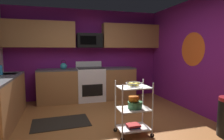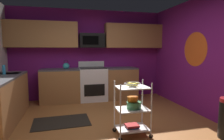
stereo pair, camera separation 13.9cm
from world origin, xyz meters
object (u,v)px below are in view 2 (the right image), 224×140
Objects in this scene: oven_range at (93,83)px; rolling_cart at (132,109)px; microwave at (92,41)px; fruit_bowl at (133,84)px; mixing_bowl_large at (134,105)px; kettle at (66,66)px; book_stack at (132,126)px; mixing_bowl_small at (133,99)px; dish_soap_bottle at (4,70)px.

rolling_cart is at bearing -82.22° from oven_range.
rolling_cart is at bearing -82.53° from microwave.
microwave is at bearing 97.47° from fruit_bowl.
fruit_bowl is at bearing -82.53° from microwave.
kettle reaches higher than mixing_bowl_large.
book_stack is (0.00, -0.00, -0.72)m from fruit_bowl.
kettle is at bearing 113.82° from book_stack.
oven_range is at bearing 97.78° from fruit_bowl.
mixing_bowl_small reaches higher than mixing_bowl_large.
kettle is at bearing -171.57° from microwave.
microwave is 2.73m from mixing_bowl_small.
kettle reaches higher than oven_range.
dish_soap_bottle is (-1.28, -0.90, 0.02)m from kettle.
fruit_bowl is at bearing -82.22° from oven_range.
dish_soap_bottle is (-2.02, -1.01, -0.68)m from microwave.
fruit_bowl is 0.36m from mixing_bowl_large.
book_stack is (0.33, -2.51, -1.54)m from microwave.
microwave is at bearing 97.47° from book_stack.
book_stack is (0.33, -2.41, -0.32)m from oven_range.
dish_soap_bottle is at bearing -155.76° from oven_range.
oven_range is at bearing 24.24° from dish_soap_bottle.
microwave reaches higher than oven_range.
oven_range reaches higher than fruit_bowl.
kettle is (-1.06, 2.41, 0.54)m from rolling_cart.
rolling_cart is 0.30m from book_stack.
book_stack is at bearing 180.00° from rolling_cart.
kettle reaches higher than book_stack.
mixing_bowl_large is (0.36, -2.41, 0.04)m from oven_range.
book_stack is at bearing -71.57° from fruit_bowl.
rolling_cart reaches higher than mixing_bowl_small.
oven_range is 5.04× the size of book_stack.
fruit_bowl is at bearing 108.43° from book_stack.
oven_range is at bearing 98.32° from mixing_bowl_small.
mixing_bowl_large is at bearing 0.00° from book_stack.
microwave is 3.85× the size of mixing_bowl_small.
oven_range is 2.28m from dish_soap_bottle.
mixing_bowl_large is 1.26× the size of dish_soap_bottle.
dish_soap_bottle is at bearing 147.37° from fruit_bowl.
oven_range is at bearing 0.30° from kettle.
mixing_bowl_small is (-0.01, 0.03, 0.10)m from mixing_bowl_large.
dish_soap_bottle is (-2.02, -0.91, 0.54)m from oven_range.
dish_soap_bottle is (-2.36, 1.47, 0.40)m from mixing_bowl_small.
mixing_bowl_small is 2.81m from dish_soap_bottle.
dish_soap_bottle is at bearing -153.33° from microwave.
mixing_bowl_small is at bearing 60.18° from book_stack.
kettle reaches higher than fruit_bowl.
kettle is 1.57m from dish_soap_bottle.
microwave is at bearing 98.10° from mixing_bowl_large.
dish_soap_bottle is (-2.35, 1.50, 0.14)m from fruit_bowl.
mixing_bowl_large is 0.36m from book_stack.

